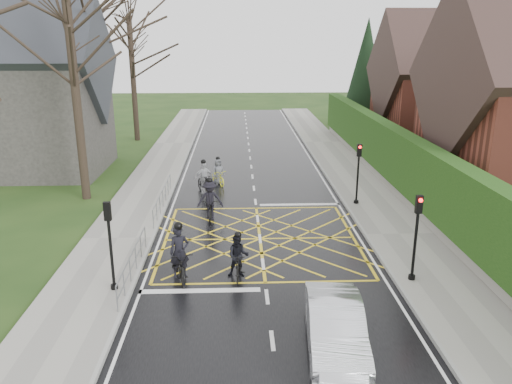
{
  "coord_description": "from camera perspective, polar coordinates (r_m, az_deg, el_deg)",
  "views": [
    {
      "loc": [
        -0.93,
        -19.7,
        8.18
      ],
      "look_at": [
        -0.07,
        2.58,
        1.3
      ],
      "focal_mm": 35.0,
      "sensor_mm": 36.0,
      "label": 1
    }
  ],
  "objects": [
    {
      "name": "tree_far",
      "position": [
        42.54,
        -14.07,
        15.33
      ],
      "size": [
        8.4,
        8.4,
        10.4
      ],
      "color": "black",
      "rests_on": "ground"
    },
    {
      "name": "tree_mid",
      "position": [
        34.9,
        -18.1,
        17.09
      ],
      "size": [
        10.08,
        10.08,
        12.48
      ],
      "color": "black",
      "rests_on": "ground"
    },
    {
      "name": "road",
      "position": [
        21.35,
        0.46,
        -5.37
      ],
      "size": [
        9.0,
        80.0,
        0.01
      ],
      "primitive_type": "cube",
      "color": "black",
      "rests_on": "ground"
    },
    {
      "name": "cyclist_rear",
      "position": [
        17.99,
        -8.73,
        -7.71
      ],
      "size": [
        1.3,
        2.28,
        2.1
      ],
      "rotation": [
        0.0,
        0.0,
        0.27
      ],
      "color": "black",
      "rests_on": "ground"
    },
    {
      "name": "sidewalk_right",
      "position": [
        22.4,
        16.03,
        -4.77
      ],
      "size": [
        3.0,
        80.0,
        0.15
      ],
      "primitive_type": "cube",
      "color": "gray",
      "rests_on": "ground"
    },
    {
      "name": "railing_north",
      "position": [
        25.1,
        -10.63,
        -0.29
      ],
      "size": [
        0.05,
        6.04,
        1.03
      ],
      "color": "slate",
      "rests_on": "ground"
    },
    {
      "name": "church",
      "position": [
        34.26,
        -24.19,
        10.23
      ],
      "size": [
        8.8,
        7.8,
        11.0
      ],
      "color": "#2D2B28",
      "rests_on": "ground"
    },
    {
      "name": "cyclist_mid",
      "position": [
        23.49,
        -5.27,
        -1.39
      ],
      "size": [
        1.23,
        2.12,
        2.03
      ],
      "rotation": [
        0.0,
        0.0,
        0.05
      ],
      "color": "black",
      "rests_on": "ground"
    },
    {
      "name": "car",
      "position": [
        14.14,
        9.06,
        -15.04
      ],
      "size": [
        1.83,
        4.34,
        1.39
      ],
      "primitive_type": "imported",
      "rotation": [
        0.0,
        0.0,
        -0.08
      ],
      "color": "silver",
      "rests_on": "ground"
    },
    {
      "name": "hedge",
      "position": [
        27.8,
        16.08,
        3.84
      ],
      "size": [
        0.9,
        38.0,
        2.8
      ],
      "primitive_type": "cube",
      "color": "#16350E",
      "rests_on": "stone_wall"
    },
    {
      "name": "cyclist_front",
      "position": [
        27.44,
        -5.98,
        1.25
      ],
      "size": [
        1.26,
        1.97,
        1.92
      ],
      "rotation": [
        0.0,
        0.0,
        0.41
      ],
      "color": "black",
      "rests_on": "ground"
    },
    {
      "name": "conifer",
      "position": [
        47.27,
        12.41,
        12.9
      ],
      "size": [
        4.6,
        4.6,
        10.0
      ],
      "color": "black",
      "rests_on": "ground"
    },
    {
      "name": "sidewalk_left",
      "position": [
        21.89,
        -15.5,
        -5.24
      ],
      "size": [
        3.0,
        80.0,
        0.15
      ],
      "primitive_type": "cube",
      "color": "gray",
      "rests_on": "ground"
    },
    {
      "name": "traffic_light_ne",
      "position": [
        25.49,
        11.56,
        1.97
      ],
      "size": [
        0.24,
        0.31,
        3.21
      ],
      "rotation": [
        0.0,
        0.0,
        3.14
      ],
      "color": "black",
      "rests_on": "ground"
    },
    {
      "name": "cyclist_back",
      "position": [
        17.86,
        -2.04,
        -7.8
      ],
      "size": [
        0.8,
        1.74,
        1.72
      ],
      "rotation": [
        0.0,
        0.0,
        -0.05
      ],
      "color": "black",
      "rests_on": "ground"
    },
    {
      "name": "stone_wall",
      "position": [
        28.23,
        15.79,
        0.38
      ],
      "size": [
        0.5,
        38.0,
        0.7
      ],
      "primitive_type": "cube",
      "color": "slate",
      "rests_on": "ground"
    },
    {
      "name": "cyclist_lead",
      "position": [
        29.13,
        -4.35,
        1.96
      ],
      "size": [
        1.24,
        1.8,
        1.66
      ],
      "rotation": [
        0.0,
        0.0,
        0.42
      ],
      "color": "yellow",
      "rests_on": "ground"
    },
    {
      "name": "ground",
      "position": [
        21.35,
        0.46,
        -5.38
      ],
      "size": [
        120.0,
        120.0,
        0.0
      ],
      "primitive_type": "plane",
      "color": "#1A3210",
      "rests_on": "ground"
    },
    {
      "name": "traffic_light_sw",
      "position": [
        17.06,
        -16.27,
        -6.05
      ],
      "size": [
        0.24,
        0.31,
        3.21
      ],
      "color": "black",
      "rests_on": "ground"
    },
    {
      "name": "tree_near",
      "position": [
        26.93,
        -20.43,
        15.55
      ],
      "size": [
        9.24,
        9.24,
        11.44
      ],
      "color": "black",
      "rests_on": "ground"
    },
    {
      "name": "traffic_light_se",
      "position": [
        17.86,
        17.77,
        -5.13
      ],
      "size": [
        0.24,
        0.31,
        3.21
      ],
      "rotation": [
        0.0,
        0.0,
        3.14
      ],
      "color": "black",
      "rests_on": "ground"
    },
    {
      "name": "railing_south",
      "position": [
        18.19,
        -13.92,
        -7.39
      ],
      "size": [
        0.05,
        5.04,
        1.03
      ],
      "color": "slate",
      "rests_on": "ground"
    },
    {
      "name": "house_far",
      "position": [
        41.01,
        20.66,
        10.73
      ],
      "size": [
        9.8,
        8.8,
        10.3
      ],
      "color": "maroon",
      "rests_on": "ground"
    }
  ]
}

